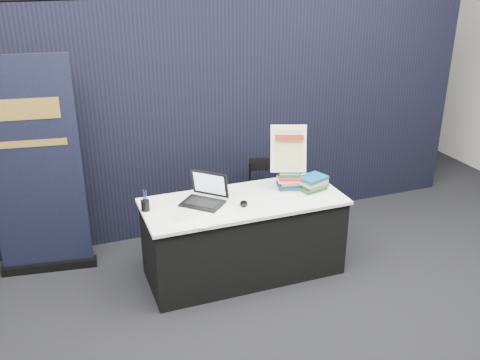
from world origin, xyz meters
name	(u,v)px	position (x,y,z in m)	size (l,w,h in m)	color
floor	(266,305)	(0.00, 0.00, 0.00)	(8.00, 8.00, 0.00)	black
wall_back	(154,35)	(0.00, 4.00, 1.75)	(8.00, 0.02, 3.50)	#ABA9A1
drape_partition	(207,120)	(0.00, 1.60, 1.20)	(6.00, 0.08, 2.40)	black
display_table	(243,237)	(0.00, 0.55, 0.38)	(1.80, 0.75, 0.75)	black
laptop	(201,196)	(-0.37, 0.63, 0.81)	(0.42, 0.48, 0.26)	black
mouse	(244,203)	(-0.04, 0.45, 0.77)	(0.07, 0.11, 0.03)	black
brochure_left	(185,213)	(-0.56, 0.48, 0.75)	(0.33, 0.23, 0.00)	silver
brochure_mid	(187,222)	(-0.59, 0.31, 0.75)	(0.32, 0.23, 0.00)	white
brochure_right	(219,216)	(-0.31, 0.32, 0.75)	(0.31, 0.22, 0.00)	white
pen_cup	(145,205)	(-0.86, 0.65, 0.80)	(0.07, 0.07, 0.10)	black
book_stack_tall	(289,180)	(0.48, 0.64, 0.83)	(0.24, 0.21, 0.17)	#1B5E69
book_stack_short	(313,183)	(0.68, 0.54, 0.82)	(0.28, 0.24, 0.14)	#1A6326
info_sign	(289,149)	(0.48, 0.67, 1.13)	(0.35, 0.23, 0.44)	black
pullup_banner	(37,182)	(-1.71, 1.25, 0.90)	(0.86, 0.22, 2.03)	black
stacking_chair	(271,195)	(0.53, 1.16, 0.46)	(0.47, 0.48, 0.82)	black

